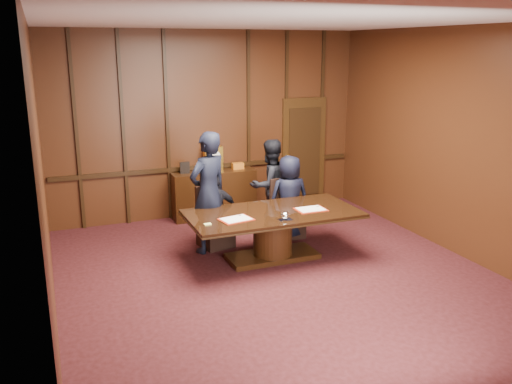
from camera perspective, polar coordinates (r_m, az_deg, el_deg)
room at (r=7.30m, az=3.18°, el=3.48°), size 7.00×7.04×3.50m
sideboard at (r=10.41m, az=-4.45°, el=-0.04°), size 1.60×0.45×1.54m
conference_table at (r=8.31m, az=1.77°, el=-3.74°), size 2.62×1.32×0.76m
folder_left at (r=7.85m, az=-2.12°, el=-2.89°), size 0.51×0.41×0.02m
folder_right at (r=8.36m, az=5.78°, el=-1.83°), size 0.46×0.33×0.02m
inkstand at (r=7.82m, az=3.09°, el=-2.61°), size 0.20×0.14×0.12m
notepad at (r=7.66m, az=-5.11°, el=-3.40°), size 0.10×0.07×0.01m
chair_left at (r=8.94m, az=-4.35°, el=-3.87°), size 0.57×0.57×0.99m
chair_right at (r=9.39m, az=3.28°, el=-2.92°), size 0.49×0.49×0.99m
signatory_left at (r=8.77m, az=-4.21°, el=-2.03°), size 0.74×0.36×1.23m
signatory_right at (r=9.20m, az=3.52°, el=-0.54°), size 0.72×0.49×1.43m
witness_left at (r=8.54m, az=-5.03°, el=-0.06°), size 0.84×0.71×1.94m
witness_right at (r=9.57m, az=1.47°, el=0.72°), size 0.91×0.77×1.64m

